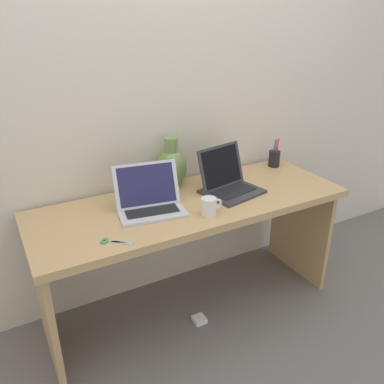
% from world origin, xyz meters
% --- Properties ---
extents(ground_plane, '(6.00, 6.00, 0.00)m').
position_xyz_m(ground_plane, '(0.00, 0.00, 0.00)').
color(ground_plane, slate).
extents(back_wall, '(4.40, 0.04, 2.40)m').
position_xyz_m(back_wall, '(0.00, 0.34, 1.20)').
color(back_wall, beige).
rests_on(back_wall, ground).
extents(desk, '(1.69, 0.60, 0.70)m').
position_xyz_m(desk, '(0.00, 0.00, 0.57)').
color(desk, tan).
rests_on(desk, ground).
extents(laptop_left, '(0.36, 0.29, 0.22)m').
position_xyz_m(laptop_left, '(-0.24, 0.02, 0.76)').
color(laptop_left, silver).
rests_on(laptop_left, desk).
extents(laptop_right, '(0.34, 0.31, 0.24)m').
position_xyz_m(laptop_right, '(0.23, 0.02, 0.77)').
color(laptop_right, '#333338').
rests_on(laptop_right, desk).
extents(green_vase, '(0.17, 0.17, 0.28)m').
position_xyz_m(green_vase, '(0.00, 0.24, 0.82)').
color(green_vase, '#75934C').
rests_on(green_vase, desk).
extents(coffee_mug, '(0.11, 0.08, 0.09)m').
position_xyz_m(coffee_mug, '(-0.00, -0.18, 0.75)').
color(coffee_mug, white).
rests_on(coffee_mug, desk).
extents(pen_cup, '(0.07, 0.07, 0.19)m').
position_xyz_m(pen_cup, '(0.71, 0.20, 0.76)').
color(pen_cup, black).
rests_on(pen_cup, desk).
extents(scissors, '(0.13, 0.11, 0.01)m').
position_xyz_m(scissors, '(-0.51, -0.20, 0.71)').
color(scissors, '#B7B7BC').
rests_on(scissors, desk).
extents(power_brick, '(0.07, 0.07, 0.03)m').
position_xyz_m(power_brick, '(-0.03, -0.14, 0.01)').
color(power_brick, white).
rests_on(power_brick, ground).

